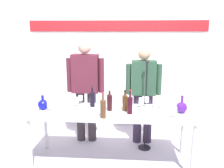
% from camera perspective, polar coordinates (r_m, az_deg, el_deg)
% --- Properties ---
extents(ground_plane, '(10.00, 10.00, 0.00)m').
position_cam_1_polar(ground_plane, '(3.67, -0.18, -17.90)').
color(ground_plane, '#B4AEBC').
extents(back_wall, '(4.77, 0.11, 3.00)m').
position_cam_1_polar(back_wall, '(4.62, 1.21, 8.20)').
color(back_wall, silver).
rests_on(back_wall, ground).
extents(display_table, '(2.27, 0.71, 0.77)m').
position_cam_1_polar(display_table, '(3.36, -0.19, -7.44)').
color(display_table, silver).
rests_on(display_table, ground).
extents(decanter_blue_left, '(0.14, 0.14, 0.21)m').
position_cam_1_polar(decanter_blue_left, '(3.53, -16.22, -4.69)').
color(decanter_blue_left, '#1314C0').
rests_on(decanter_blue_left, display_table).
extents(decanter_blue_right, '(0.15, 0.15, 0.24)m').
position_cam_1_polar(decanter_blue_right, '(3.39, 16.36, -5.36)').
color(decanter_blue_right, '#521C8E').
rests_on(decanter_blue_right, display_table).
extents(presenter_left, '(0.62, 0.22, 1.72)m').
position_cam_1_polar(presenter_left, '(3.96, -6.38, -0.18)').
color(presenter_left, '#362E32').
rests_on(presenter_left, ground).
extents(presenter_right, '(0.58, 0.22, 1.61)m').
position_cam_1_polar(presenter_right, '(3.92, 7.53, -1.51)').
color(presenter_right, '#33263E').
rests_on(presenter_right, ground).
extents(wine_bottle_0, '(0.07, 0.07, 0.30)m').
position_cam_1_polar(wine_bottle_0, '(3.51, -4.73, -3.39)').
color(wine_bottle_0, black).
rests_on(wine_bottle_0, display_table).
extents(wine_bottle_1, '(0.07, 0.07, 0.33)m').
position_cam_1_polar(wine_bottle_1, '(3.21, 4.35, -4.82)').
color(wine_bottle_1, '#320915').
rests_on(wine_bottle_1, display_table).
extents(wine_bottle_2, '(0.07, 0.07, 0.30)m').
position_cam_1_polar(wine_bottle_2, '(3.32, 3.13, -4.30)').
color(wine_bottle_2, '#4A260F').
rests_on(wine_bottle_2, display_table).
extents(wine_bottle_3, '(0.07, 0.07, 0.33)m').
position_cam_1_polar(wine_bottle_3, '(3.05, -2.17, -5.71)').
color(wine_bottle_3, '#52311D').
rests_on(wine_bottle_3, display_table).
extents(wine_bottle_4, '(0.07, 0.07, 0.30)m').
position_cam_1_polar(wine_bottle_4, '(3.33, -0.59, -4.21)').
color(wine_bottle_4, black).
rests_on(wine_bottle_4, display_table).
extents(wine_glass_left_0, '(0.07, 0.07, 0.15)m').
position_cam_1_polar(wine_glass_left_0, '(3.40, -14.79, -4.65)').
color(wine_glass_left_0, white).
rests_on(wine_glass_left_0, display_table).
extents(wine_glass_left_1, '(0.06, 0.06, 0.14)m').
position_cam_1_polar(wine_glass_left_1, '(3.53, -8.42, -3.83)').
color(wine_glass_left_1, white).
rests_on(wine_glass_left_1, display_table).
extents(wine_glass_left_2, '(0.07, 0.07, 0.14)m').
position_cam_1_polar(wine_glass_left_2, '(3.62, -7.56, -3.39)').
color(wine_glass_left_2, white).
rests_on(wine_glass_left_2, display_table).
extents(wine_glass_right_0, '(0.06, 0.06, 0.17)m').
position_cam_1_polar(wine_glass_right_0, '(3.30, 10.44, -4.71)').
color(wine_glass_right_0, white).
rests_on(wine_glass_right_0, display_table).
extents(wine_glass_right_1, '(0.07, 0.07, 0.15)m').
position_cam_1_polar(wine_glass_right_1, '(3.47, 6.94, -4.11)').
color(wine_glass_right_1, white).
rests_on(wine_glass_right_1, display_table).
extents(wine_glass_right_2, '(0.06, 0.06, 0.14)m').
position_cam_1_polar(wine_glass_right_2, '(3.50, 11.62, -4.20)').
color(wine_glass_right_2, white).
rests_on(wine_glass_right_2, display_table).
extents(wine_glass_right_3, '(0.07, 0.07, 0.15)m').
position_cam_1_polar(wine_glass_right_3, '(3.15, 14.72, -6.11)').
color(wine_glass_right_3, white).
rests_on(wine_glass_right_3, display_table).
extents(wine_glass_right_4, '(0.06, 0.06, 0.14)m').
position_cam_1_polar(wine_glass_right_4, '(3.51, 10.18, -4.11)').
color(wine_glass_right_4, white).
rests_on(wine_glass_right_4, display_table).
extents(wine_glass_right_5, '(0.07, 0.07, 0.15)m').
position_cam_1_polar(wine_glass_right_5, '(3.51, 8.31, -3.80)').
color(wine_glass_right_5, white).
rests_on(wine_glass_right_5, display_table).
extents(microphone_stand, '(0.20, 0.20, 1.44)m').
position_cam_1_polar(microphone_stand, '(3.84, 7.99, -8.68)').
color(microphone_stand, black).
rests_on(microphone_stand, ground).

